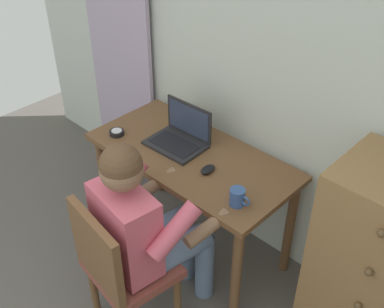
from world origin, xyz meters
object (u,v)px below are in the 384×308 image
(desk_clock, at_px, (117,133))
(dresser, at_px, (383,275))
(chair, at_px, (120,266))
(coffee_mug, at_px, (238,197))
(person_seated, at_px, (148,224))
(desk, at_px, (191,169))
(laptop, at_px, (180,136))
(computer_mouse, at_px, (208,169))

(desk_clock, bearing_deg, dresser, 8.90)
(dresser, relative_size, chair, 1.28)
(chair, relative_size, coffee_mug, 7.39)
(dresser, relative_size, coffee_mug, 9.47)
(person_seated, height_order, desk_clock, person_seated)
(desk, xyz_separation_m, dresser, (1.18, 0.09, -0.06))
(laptop, distance_m, desk_clock, 0.41)
(laptop, relative_size, desk_clock, 3.89)
(desk, bearing_deg, laptop, 164.75)
(laptop, height_order, coffee_mug, laptop)
(coffee_mug, bearing_deg, laptop, 162.17)
(computer_mouse, bearing_deg, person_seated, -90.41)
(chair, bearing_deg, desk_clock, 140.52)
(chair, distance_m, coffee_mug, 0.69)
(desk_clock, bearing_deg, desk, 19.79)
(desk, bearing_deg, coffee_mug, -18.51)
(chair, bearing_deg, computer_mouse, 89.70)
(coffee_mug, bearing_deg, dresser, 19.28)
(chair, height_order, desk_clock, chair)
(desk, relative_size, desk_clock, 13.95)
(coffee_mug, bearing_deg, chair, -117.99)
(desk_clock, bearing_deg, laptop, 30.61)
(desk, height_order, desk_clock, desk_clock)
(coffee_mug, bearing_deg, desk, 161.49)
(dresser, bearing_deg, coffee_mug, -160.72)
(dresser, relative_size, desk_clock, 12.63)
(desk, xyz_separation_m, chair, (0.18, -0.71, -0.13))
(dresser, distance_m, desk_clock, 1.69)
(chair, bearing_deg, person_seated, 83.09)
(laptop, distance_m, coffee_mug, 0.63)
(laptop, relative_size, coffee_mug, 2.92)
(laptop, distance_m, computer_mouse, 0.33)
(chair, relative_size, person_seated, 0.74)
(desk, relative_size, person_seated, 1.04)
(desk, relative_size, coffee_mug, 10.46)
(dresser, distance_m, computer_mouse, 1.02)
(person_seated, distance_m, coffee_mug, 0.47)
(laptop, bearing_deg, desk, -15.25)
(desk, bearing_deg, desk_clock, -160.21)
(laptop, bearing_deg, desk_clock, -149.39)
(desk, distance_m, dresser, 1.18)
(chair, height_order, laptop, laptop)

